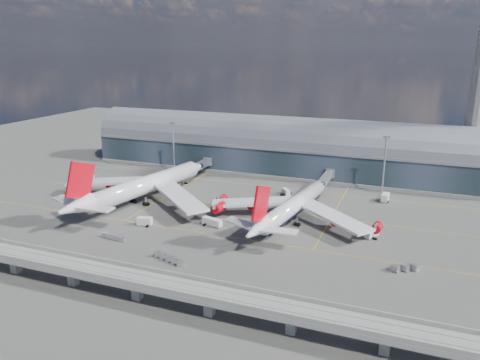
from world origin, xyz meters
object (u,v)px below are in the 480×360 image
(service_truck_3, at_px, (372,233))
(service_truck_5, at_px, (286,192))
(service_truck_1, at_px, (145,221))
(cargo_train_1, at_px, (169,259))
(floodlight_mast_left, at_px, (174,146))
(airliner_left, at_px, (142,186))
(service_truck_2, at_px, (212,222))
(cargo_train_2, at_px, (405,268))
(cargo_train_0, at_px, (114,237))
(service_truck_4, at_px, (385,198))
(floodlight_mast_right, at_px, (384,164))
(airliner_right, at_px, (292,208))

(service_truck_3, height_order, service_truck_5, service_truck_3)
(service_truck_1, distance_m, service_truck_5, 64.07)
(cargo_train_1, bearing_deg, floodlight_mast_left, 9.27)
(airliner_left, xyz_separation_m, service_truck_2, (36.82, -12.77, -5.52))
(floodlight_mast_left, distance_m, service_truck_2, 75.62)
(airliner_left, relative_size, service_truck_2, 10.06)
(cargo_train_1, relative_size, cargo_train_2, 1.48)
(service_truck_1, bearing_deg, service_truck_3, -88.77)
(cargo_train_0, bearing_deg, service_truck_4, -55.77)
(floodlight_mast_right, bearing_deg, cargo_train_0, -134.08)
(airliner_left, relative_size, service_truck_5, 14.67)
(airliner_left, distance_m, service_truck_1, 26.12)
(airliner_left, xyz_separation_m, service_truck_4, (91.76, 37.30, -5.31))
(cargo_train_0, bearing_deg, service_truck_2, -55.92)
(service_truck_2, height_order, cargo_train_0, service_truck_2)
(cargo_train_2, bearing_deg, floodlight_mast_left, 85.48)
(floodlight_mast_left, relative_size, cargo_train_2, 3.16)
(service_truck_1, bearing_deg, airliner_right, -77.44)
(floodlight_mast_left, bearing_deg, service_truck_4, -4.42)
(floodlight_mast_left, height_order, service_truck_3, floodlight_mast_left)
(service_truck_4, bearing_deg, service_truck_1, -137.66)
(airliner_left, xyz_separation_m, airliner_right, (61.98, 0.86, -1.46))
(service_truck_1, relative_size, service_truck_4, 0.97)
(airliner_left, distance_m, airliner_right, 62.01)
(airliner_left, height_order, airliner_right, airliner_left)
(service_truck_1, xyz_separation_m, service_truck_3, (76.34, 18.30, -0.08))
(service_truck_2, height_order, cargo_train_1, service_truck_2)
(cargo_train_2, bearing_deg, service_truck_4, 36.74)
(airliner_right, height_order, service_truck_5, airliner_right)
(floodlight_mast_left, bearing_deg, airliner_right, -31.54)
(floodlight_mast_right, bearing_deg, service_truck_4, -75.88)
(floodlight_mast_right, distance_m, service_truck_4, 14.48)
(service_truck_3, xyz_separation_m, cargo_train_0, (-79.10, -32.75, -0.59))
(floodlight_mast_right, bearing_deg, service_truck_1, -138.69)
(service_truck_2, relative_size, cargo_train_2, 0.97)
(floodlight_mast_left, relative_size, airliner_left, 0.32)
(service_truck_2, relative_size, service_truck_4, 1.36)
(service_truck_1, distance_m, service_truck_2, 24.03)
(service_truck_1, bearing_deg, airliner_left, 21.80)
(floodlight_mast_right, relative_size, service_truck_5, 4.75)
(service_truck_2, bearing_deg, airliner_left, 84.62)
(service_truck_2, xyz_separation_m, service_truck_4, (54.95, 50.06, 0.21))
(service_truck_4, bearing_deg, service_truck_2, -132.36)
(floodlight_mast_right, xyz_separation_m, service_truck_1, (-75.48, -66.34, -12.10))
(service_truck_1, height_order, service_truck_2, service_truck_1)
(floodlight_mast_right, xyz_separation_m, service_truck_3, (0.86, -48.04, -12.18))
(airliner_left, xyz_separation_m, service_truck_1, (14.30, -21.17, -5.42))
(service_truck_3, height_order, cargo_train_0, service_truck_3)
(airliner_left, height_order, service_truck_4, airliner_left)
(airliner_right, bearing_deg, service_truck_1, -147.04)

